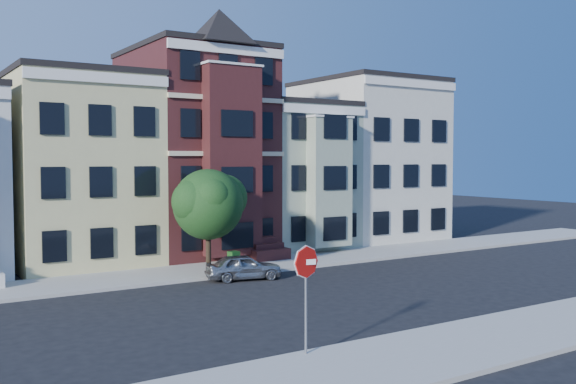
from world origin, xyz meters
TOP-DOWN VIEW (x-y plane):
  - ground at (0.00, 0.00)m, footprint 120.00×120.00m
  - far_sidewalk at (0.00, 8.00)m, footprint 60.00×4.00m
  - near_sidewalk at (0.00, -8.00)m, footprint 60.00×4.00m
  - house_yellow at (-7.00, 14.50)m, footprint 7.00×9.00m
  - house_brown at (0.00, 14.50)m, footprint 7.00×9.00m
  - house_green at (6.50, 14.50)m, footprint 6.00×9.00m
  - house_cream at (13.50, 14.50)m, footprint 8.00×9.00m
  - street_tree at (-2.77, 6.79)m, footprint 6.07×6.07m
  - parked_car at (-1.70, 5.20)m, footprint 3.82×2.22m
  - newspaper_box at (-1.65, 6.30)m, footprint 0.54×0.50m
  - stop_sign at (-5.99, -6.30)m, footprint 0.98×0.32m

SIDE VIEW (x-z plane):
  - ground at x=0.00m, z-range 0.00..0.00m
  - far_sidewalk at x=0.00m, z-range 0.00..0.15m
  - near_sidewalk at x=0.00m, z-range 0.00..0.15m
  - parked_car at x=-1.70m, z-range 0.00..1.22m
  - newspaper_box at x=-1.65m, z-range 0.15..1.21m
  - stop_sign at x=-5.99m, z-range 0.15..3.67m
  - street_tree at x=-2.77m, z-range 0.15..6.43m
  - house_green at x=6.50m, z-range 0.00..9.00m
  - house_yellow at x=-7.00m, z-range 0.00..10.00m
  - house_cream at x=13.50m, z-range 0.00..11.00m
  - house_brown at x=0.00m, z-range 0.00..12.00m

